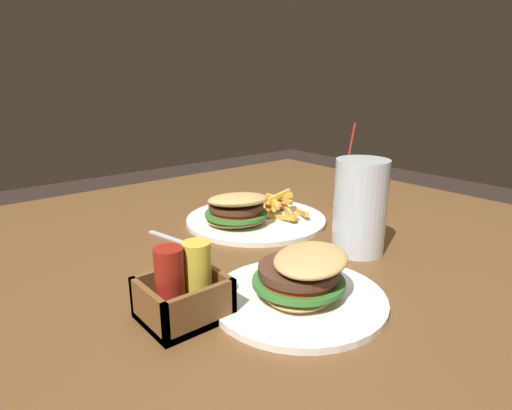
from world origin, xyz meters
TOP-DOWN VIEW (x-y plane):
  - dining_table at (0.00, 0.00)m, footprint 1.33×1.22m
  - meal_plate_near at (-0.06, -0.10)m, footprint 0.31×0.31m
  - beer_glass at (-0.12, 0.14)m, footprint 0.09×0.09m
  - juice_glass at (-0.32, -0.03)m, footprint 0.07×0.07m
  - spoon at (0.10, -0.06)m, footprint 0.06×0.17m
  - meal_plate_far at (0.10, 0.21)m, footprint 0.25×0.25m
  - condiment_caddy at (0.25, 0.14)m, footprint 0.11×0.09m

SIDE VIEW (x-z plane):
  - dining_table at x=0.00m, z-range 0.28..1.02m
  - spoon at x=0.10m, z-range 0.74..0.75m
  - meal_plate_near at x=-0.06m, z-range 0.72..0.81m
  - meal_plate_far at x=0.10m, z-range 0.73..0.81m
  - condiment_caddy at x=0.25m, z-range 0.72..0.83m
  - juice_glass at x=-0.32m, z-range 0.69..0.90m
  - beer_glass at x=-0.12m, z-range 0.73..0.91m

